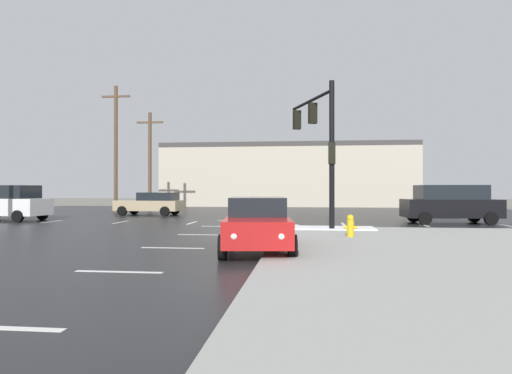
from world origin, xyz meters
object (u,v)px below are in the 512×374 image
Objects in this scene: traffic_signal_mast at (320,135)px; utility_pole_distant at (150,159)px; utility_pole_far at (116,147)px; sedan_tan at (151,203)px; sedan_red at (258,223)px; suv_white at (6,202)px; suv_black at (450,203)px; fire_hydrant at (350,226)px.

utility_pole_distant is at bearing 19.71° from traffic_signal_mast.
traffic_signal_mast is 19.66m from utility_pole_far.
sedan_red is (9.19, -16.65, 0.00)m from sedan_tan.
sedan_tan is 0.93× the size of suv_white.
suv_black is 14.49m from sedan_red.
fire_hydrant is 18.19m from sedan_tan.
utility_pole_distant is (-20.20, 10.63, 3.14)m from suv_black.
utility_pole_distant reaches higher than sedan_tan.
sedan_red reaches higher than fire_hydrant.
suv_black is at bearing -78.91° from traffic_signal_mast.
traffic_signal_mast is 15.24m from sedan_tan.
suv_white is (-15.71, 10.73, 0.24)m from sedan_red.
sedan_red is (-2.03, -6.92, -3.41)m from traffic_signal_mast.
fire_hydrant is 0.16× the size of suv_white.
suv_white is (-24.68, -0.65, 0.00)m from suv_black.
traffic_signal_mast is at bearing 174.07° from suv_white.
suv_black is (6.94, 4.46, -3.17)m from traffic_signal_mast.
suv_black is (18.16, -5.27, 0.24)m from sedan_tan.
traffic_signal_mast is 1.35× the size of sedan_tan.
traffic_signal_mast is 0.77× the size of utility_pole_distant.
sedan_red is 23.85m from utility_pole_far.
traffic_signal_mast reaches higher than sedan_tan.
traffic_signal_mast is 20.09m from utility_pole_distant.
sedan_tan is at bearing -36.74° from utility_pole_far.
utility_pole_far is 1.20× the size of utility_pole_distant.
utility_pole_far reaches higher than sedan_tan.
fire_hydrant is 0.10× the size of utility_pole_distant.
utility_pole_far reaches higher than fire_hydrant.
suv_white reaches higher than fire_hydrant.
suv_white is (-17.75, 3.81, -3.17)m from traffic_signal_mast.
sedan_red is 24.94m from utility_pole_distant.
sedan_tan is 0.94× the size of suv_black.
sedan_tan is 6.39m from utility_pole_far.
fire_hydrant is 10.17m from suv_black.
suv_white is 0.62× the size of utility_pole_distant.
traffic_signal_mast is 7.98m from sedan_red.
utility_pole_distant is at bearing 127.08° from fire_hydrant.
suv_white reaches higher than sedan_tan.
sedan_red is 0.94× the size of suv_white.
suv_white is at bearing 46.33° from sedan_tan.
fire_hydrant is 20.20m from suv_white.
suv_white is at bearing 157.98° from fire_hydrant.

